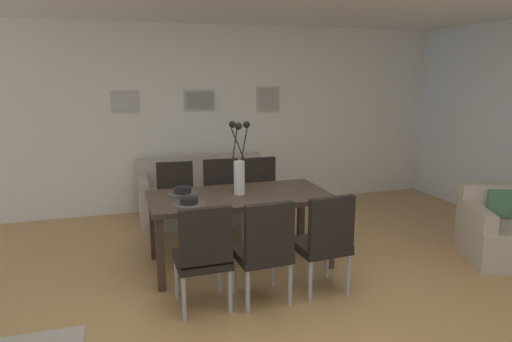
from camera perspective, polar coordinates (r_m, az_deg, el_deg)
ground_plane at (r=3.96m, az=3.15°, el=-17.18°), size 9.00×9.00×0.00m
back_wall_panel at (r=6.62m, az=-6.55°, el=6.57°), size 9.00×0.10×2.60m
dining_table at (r=4.63m, az=-2.08°, el=-3.87°), size 1.80×0.89×0.74m
dining_chair_near_left at (r=3.79m, az=-6.56°, el=-10.08°), size 0.45×0.45×0.92m
dining_chair_near_right at (r=5.38m, az=-9.94°, el=-3.39°), size 0.46×0.46×0.92m
dining_chair_far_left at (r=3.87m, az=1.07°, el=-9.47°), size 0.46×0.46×0.92m
dining_chair_far_right at (r=5.49m, az=-4.19°, el=-2.93°), size 0.46×0.46×0.92m
dining_chair_mid_left at (r=4.09m, az=8.56°, el=-8.39°), size 0.47×0.47×0.92m
dining_chair_mid_right at (r=5.57m, az=0.79°, el=-2.67°), size 0.47×0.47×0.92m
centerpiece_vase at (r=4.54m, az=-2.11°, el=0.53°), size 0.21×0.23×0.73m
placemat_near_left at (r=4.31m, az=-8.36°, el=-4.07°), size 0.32×0.32×0.01m
bowl_near_left at (r=4.30m, az=-8.37°, el=-3.60°), size 0.17×0.17×0.07m
placemat_near_right at (r=4.69m, az=-9.12°, el=-2.76°), size 0.32×0.32×0.01m
bowl_near_right at (r=4.68m, az=-9.13°, el=-2.32°), size 0.17×0.17×0.07m
sofa at (r=6.25m, az=-6.40°, el=-3.28°), size 1.73×0.84×0.80m
armchair at (r=5.52m, az=28.75°, el=-6.80°), size 1.04×1.04×0.75m
framed_picture_left at (r=6.42m, az=-16.14°, el=8.34°), size 0.34×0.03×0.28m
framed_picture_center at (r=6.52m, az=-7.06°, el=8.77°), size 0.43×0.03×0.29m
framed_picture_right at (r=6.78m, az=1.56°, el=8.99°), size 0.35×0.03×0.36m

